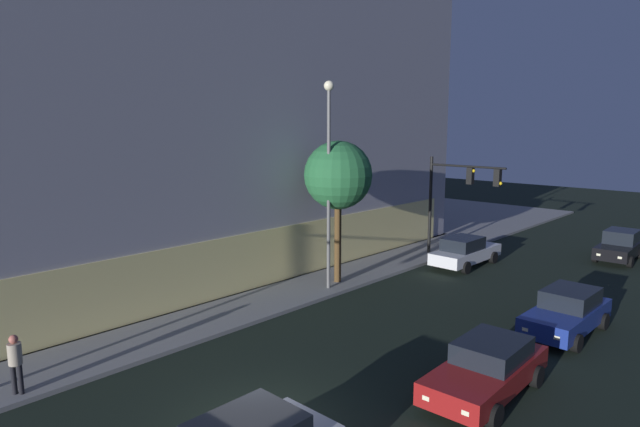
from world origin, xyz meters
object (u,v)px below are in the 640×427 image
car_blue (567,312)px  car_black (620,246)px  traffic_light_far_corner (458,187)px  modern_building (128,99)px  car_white (465,251)px  sidewalk_tree (338,176)px  street_lamp_sidewalk (329,163)px  pedestrian_waiting (15,359)px  car_red (487,368)px

car_blue → car_black: (13.19, 1.59, 0.02)m
car_black → traffic_light_far_corner: bearing=132.6°
traffic_light_far_corner → modern_building: bearing=117.7°
car_blue → car_white: (6.13, 7.33, -0.01)m
car_black → car_blue: bearing=-173.1°
sidewalk_tree → car_black: bearing=-30.7°
street_lamp_sidewalk → pedestrian_waiting: bearing=-178.7°
modern_building → car_black: 30.59m
car_red → car_blue: car_blue is taller
car_white → sidewalk_tree: bearing=159.1°
street_lamp_sidewalk → car_red: size_ratio=1.97×
modern_building → traffic_light_far_corner: 21.10m
traffic_light_far_corner → car_red: (-13.22, -8.29, -3.32)m
sidewalk_tree → car_blue: size_ratio=1.46×
pedestrian_waiting → car_blue: pedestrian_waiting is taller
sidewalk_tree → car_blue: sidewalk_tree is taller
car_red → car_blue: 6.23m
modern_building → pedestrian_waiting: 22.75m
sidewalk_tree → car_red: sidewalk_tree is taller
car_black → car_red: bearing=-175.5°
car_blue → car_white: size_ratio=0.94×
car_blue → pedestrian_waiting: bearing=148.4°
street_lamp_sidewalk → car_white: 9.98m
modern_building → car_red: 27.96m
sidewalk_tree → pedestrian_waiting: size_ratio=3.87×
traffic_light_far_corner → car_black: bearing=-47.4°
street_lamp_sidewalk → car_blue: street_lamp_sidewalk is taller
car_blue → car_black: car_black is taller
modern_building → pedestrian_waiting: modern_building is taller
car_white → car_black: car_black is taller
pedestrian_waiting → car_blue: size_ratio=0.38×
street_lamp_sidewalk → car_white: bearing=-16.2°
car_black → sidewalk_tree: bearing=149.3°
sidewalk_tree → car_blue: (1.10, -10.08, -4.37)m
car_blue → modern_building: bearing=95.5°
pedestrian_waiting → car_blue: (15.32, -9.43, -0.37)m
modern_building → traffic_light_far_corner: modern_building is taller
modern_building → car_red: modern_building is taller
modern_building → car_white: size_ratio=6.24×
car_red → car_white: size_ratio=0.97×
sidewalk_tree → car_black: (14.29, -8.49, -4.35)m
sidewalk_tree → car_blue: 11.05m
modern_building → car_white: bearing=-65.7°
modern_building → sidewalk_tree: modern_building is taller
traffic_light_far_corner → pedestrian_waiting: 22.53m
pedestrian_waiting → traffic_light_far_corner: bearing=-2.8°
sidewalk_tree → car_black: sidewalk_tree is taller
traffic_light_far_corner → sidewalk_tree: sidewalk_tree is taller
car_red → car_black: car_black is taller
pedestrian_waiting → car_white: 21.56m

